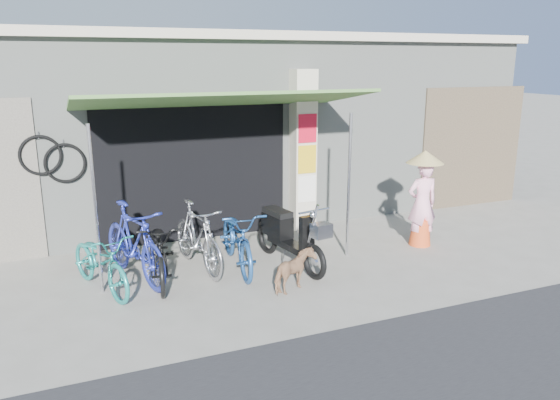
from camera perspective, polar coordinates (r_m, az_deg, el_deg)
name	(u,v)px	position (r m, az deg, el deg)	size (l,w,h in m)	color
ground	(318,279)	(8.19, 4.01, -8.28)	(80.00, 80.00, 0.00)	gray
bicycle_shop	(218,121)	(12.39, -6.47, 8.21)	(12.30, 5.30, 3.66)	gray
shop_pillar	(302,151)	(10.26, 2.35, 5.12)	(0.42, 0.44, 3.00)	beige
awning	(224,102)	(8.76, -5.92, 10.15)	(4.60, 1.88, 2.72)	#426C30
neighbour_right	(472,147)	(12.70, 19.40, 5.20)	(2.60, 0.06, 2.60)	brown
bike_teal	(101,262)	(8.02, -18.24, -6.13)	(0.58, 1.67, 0.88)	#1D837C
bike_blue	(134,243)	(8.25, -14.99, -4.34)	(0.54, 1.91, 1.14)	navy
bike_black	(161,251)	(8.14, -12.38, -5.18)	(0.63, 1.79, 0.94)	black
bike_silver	(197,237)	(8.47, -8.62, -3.82)	(0.50, 1.76, 1.06)	#ADAEB2
bike_navy	(238,238)	(8.45, -4.45, -4.00)	(0.65, 1.87, 0.98)	navy
street_dog	(295,271)	(7.68, 1.53, -7.46)	(0.32, 0.69, 0.59)	tan
moped	(288,236)	(8.57, 0.84, -3.74)	(0.62, 1.87, 1.06)	black
nun	(422,199)	(9.72, 14.66, 0.14)	(0.64, 0.64, 1.68)	#FFABC9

